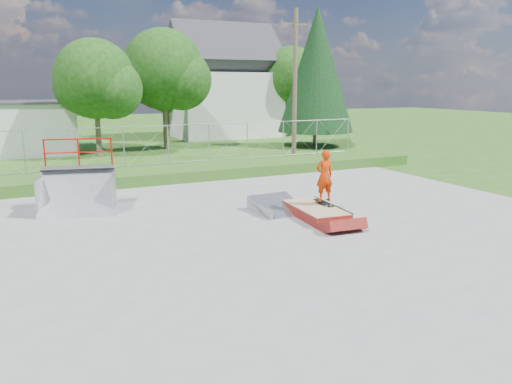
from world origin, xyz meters
TOP-DOWN VIEW (x-y plane):
  - ground at (0.00, 0.00)m, footprint 120.00×120.00m
  - concrete_pad at (0.00, 0.00)m, footprint 20.00×16.00m
  - grass_berm at (0.00, 9.50)m, footprint 24.00×3.00m
  - grind_box at (2.02, 1.04)m, footprint 1.41×2.58m
  - quarter_pipe at (-4.58, 4.96)m, footprint 2.70×2.43m
  - flat_bank_ramp at (1.29, 2.11)m, footprint 1.62×1.71m
  - skateboard at (2.38, 1.15)m, footprint 0.32×0.82m
  - skater at (2.38, 1.15)m, footprint 0.61×0.42m
  - chain_link_fence at (0.00, 10.50)m, footprint 20.00×0.06m
  - gable_house at (9.00, 26.00)m, footprint 8.40×6.08m
  - utility_pole at (7.50, 12.00)m, footprint 0.24×0.24m
  - tree_left_near at (-1.75, 17.83)m, footprint 4.76×4.48m
  - tree_center at (2.78, 19.81)m, footprint 5.44×5.12m
  - tree_right_far at (14.27, 23.82)m, footprint 5.10×4.80m
  - tree_back_mid at (5.21, 27.86)m, footprint 4.08×3.84m
  - conifer_tree at (12.00, 17.00)m, footprint 5.04×5.04m

SIDE VIEW (x-z plane):
  - ground at x=0.00m, z-range 0.00..0.00m
  - concrete_pad at x=0.00m, z-range 0.00..0.04m
  - grind_box at x=2.02m, z-range 0.00..0.37m
  - flat_bank_ramp at x=1.29m, z-range 0.00..0.46m
  - grass_berm at x=0.00m, z-range 0.00..0.50m
  - skateboard at x=2.38m, z-range 0.35..0.48m
  - quarter_pipe at x=-4.58m, z-range 0.00..2.32m
  - skater at x=2.38m, z-range 0.41..2.04m
  - chain_link_fence at x=0.00m, z-range 0.50..2.30m
  - tree_back_mid at x=5.21m, z-range 0.78..6.48m
  - gable_house at x=9.00m, z-range -0.63..8.31m
  - utility_pole at x=7.50m, z-range 0.00..8.00m
  - tree_left_near at x=-1.75m, z-range 0.91..7.56m
  - tree_right_far at x=14.27m, z-range 0.98..8.10m
  - tree_center at x=2.78m, z-range 1.05..8.65m
  - conifer_tree at x=12.00m, z-range 0.50..9.60m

